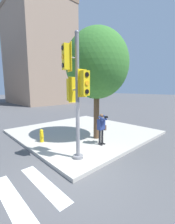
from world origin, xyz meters
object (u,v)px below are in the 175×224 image
traffic_signal_pole (75,88)px  street_tree (97,64)px  fire_hydrant (42,136)px  person_photographer (102,126)px

traffic_signal_pole → street_tree: bearing=26.0°
traffic_signal_pole → fire_hydrant: 3.79m
street_tree → traffic_signal_pole: bearing=-154.0°
street_tree → fire_hydrant: street_tree is taller
traffic_signal_pole → person_photographer: 2.80m
person_photographer → fire_hydrant: (-2.11, 2.44, -0.60)m
fire_hydrant → person_photographer: bearing=-49.2°
person_photographer → fire_hydrant: size_ratio=2.27×
person_photographer → fire_hydrant: 3.28m
traffic_signal_pole → fire_hydrant: size_ratio=7.06×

